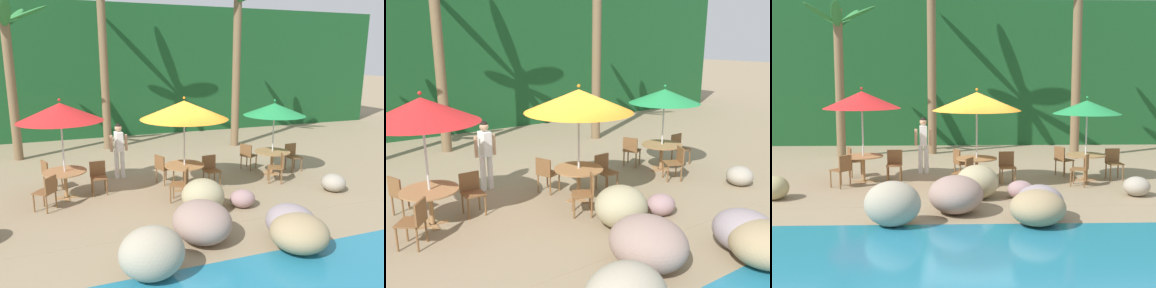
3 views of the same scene
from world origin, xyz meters
TOP-DOWN VIEW (x-y plane):
  - ground_plane at (0.00, 0.00)m, footprint 120.00×120.00m
  - terrace_deck at (0.00, 0.00)m, footprint 18.00×5.20m
  - foliage_backdrop at (0.00, 9.00)m, footprint 28.00×2.40m
  - rock_seawall at (-0.22, -3.22)m, footprint 15.03×3.39m
  - umbrella_red at (-2.86, 0.27)m, footprint 2.13×2.13m
  - dining_table_red at (-2.86, 0.27)m, footprint 1.10×1.10m
  - chair_red_seaward at (-2.01, 0.38)m, footprint 0.43×0.43m
  - chair_red_inland at (-3.27, 1.02)m, footprint 0.56×0.55m
  - chair_red_left at (-3.29, -0.47)m, footprint 0.59×0.59m
  - umbrella_orange at (0.26, -0.22)m, footprint 2.37×2.37m
  - dining_table_orange at (0.26, -0.22)m, footprint 1.10×1.10m
  - chair_orange_seaward at (1.10, -0.06)m, footprint 0.45×0.46m
  - chair_orange_inland at (-0.17, 0.53)m, footprint 0.56×0.56m
  - chair_orange_left at (-0.07, -1.00)m, footprint 0.58×0.57m
  - umbrella_green at (3.35, 0.29)m, footprint 1.90×1.90m
  - dining_table_green at (3.35, 0.29)m, footprint 1.10×1.10m
  - chair_green_seaward at (4.20, 0.44)m, footprint 0.45×0.45m
  - chair_green_inland at (2.85, 0.98)m, footprint 0.58×0.58m
  - chair_green_left at (3.07, -0.51)m, footprint 0.57×0.56m
  - palm_tree_nearest at (-4.36, 4.87)m, footprint 2.55×2.70m
  - palm_tree_second at (-1.09, 5.53)m, footprint 3.64×3.22m
  - palm_tree_third at (4.03, 4.31)m, footprint 2.79×2.82m
  - waiter_in_white at (-1.25, 1.52)m, footprint 0.52×0.36m

SIDE VIEW (x-z plane):
  - ground_plane at x=0.00m, z-range 0.00..0.00m
  - terrace_deck at x=0.00m, z-range 0.00..0.01m
  - rock_seawall at x=-0.22m, z-range -0.08..0.82m
  - chair_red_seaward at x=-2.01m, z-range 0.08..0.95m
  - chair_red_inland at x=-3.27m, z-range 0.08..0.95m
  - chair_red_left at x=-3.29m, z-range 0.08..0.95m
  - chair_orange_seaward at x=1.10m, z-range 0.08..0.95m
  - chair_orange_inland at x=-0.17m, z-range 0.08..0.95m
  - chair_orange_left at x=-0.07m, z-range 0.08..0.95m
  - chair_green_seaward at x=4.20m, z-range 0.08..0.95m
  - chair_green_inland at x=2.85m, z-range 0.08..0.95m
  - chair_green_left at x=3.07m, z-range 0.08..0.95m
  - dining_table_red at x=-2.86m, z-range 0.24..0.98m
  - dining_table_orange at x=0.26m, z-range 0.24..0.98m
  - dining_table_green at x=3.35m, z-range 0.24..0.98m
  - waiter_in_white at x=-1.25m, z-range 0.14..1.84m
  - umbrella_green at x=3.35m, z-range 0.88..3.25m
  - umbrella_orange at x=0.26m, z-range 0.95..3.56m
  - umbrella_red at x=-2.86m, z-range 0.97..3.59m
  - foliage_backdrop at x=0.00m, z-range 0.00..6.00m
  - palm_tree_nearest at x=-4.36m, z-range 0.80..6.21m
  - palm_tree_third at x=4.03m, z-range 1.12..7.61m
  - palm_tree_second at x=-1.09m, z-range 1.18..8.01m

